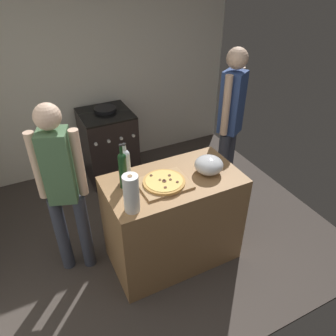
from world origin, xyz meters
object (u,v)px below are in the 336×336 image
person_in_red (230,119)px  person_in_stripes (63,185)px  mixing_bowl (209,165)px  wine_bottle_clear (123,169)px  paper_towel_roll (131,194)px  wine_bottle_dark (126,163)px  stove (109,145)px  pizza (164,182)px

person_in_red → person_in_stripes: bearing=-171.3°
mixing_bowl → wine_bottle_clear: wine_bottle_clear is taller
mixing_bowl → wine_bottle_clear: bearing=169.6°
paper_towel_roll → wine_bottle_dark: bearing=75.4°
stove → person_in_stripes: bearing=-120.0°
stove → wine_bottle_dark: bearing=-100.0°
paper_towel_roll → person_in_red: bearing=28.9°
stove → person_in_stripes: person_in_stripes is taller
person_in_stripes → stove: bearing=60.0°
wine_bottle_dark → person_in_stripes: size_ratio=0.21×
stove → person_in_red: (1.05, -1.01, 0.56)m
person_in_red → mixing_bowl: bearing=-136.7°
paper_towel_roll → wine_bottle_clear: 0.29m
person_in_stripes → person_in_red: 1.82m
person_in_stripes → pizza: bearing=-24.0°
wine_bottle_dark → person_in_stripes: 0.53m
mixing_bowl → wine_bottle_dark: bearing=161.2°
mixing_bowl → wine_bottle_clear: (-0.70, 0.13, 0.09)m
wine_bottle_clear → wine_bottle_dark: wine_bottle_clear is taller
mixing_bowl → person_in_red: 0.90m
mixing_bowl → person_in_stripes: person_in_stripes is taller
paper_towel_roll → stove: size_ratio=0.33×
pizza → person_in_stripes: bearing=156.0°
pizza → person_in_stripes: size_ratio=0.21×
mixing_bowl → wine_bottle_clear: size_ratio=0.63×
wine_bottle_dark → paper_towel_roll: bearing=-104.6°
person_in_red → wine_bottle_clear: bearing=-160.3°
wine_bottle_dark → stove: 1.55m
pizza → person_in_red: bearing=29.5°
wine_bottle_clear → person_in_red: bearing=19.7°
mixing_bowl → stove: (-0.40, 1.63, -0.54)m
paper_towel_roll → wine_bottle_clear: bearing=81.4°
wine_bottle_dark → stove: wine_bottle_dark is taller
wine_bottle_dark → person_in_red: 1.36m
paper_towel_roll → pizza: bearing=27.0°
mixing_bowl → stove: size_ratio=0.26×
mixing_bowl → paper_towel_roll: bearing=-167.9°
paper_towel_roll → person_in_stripes: (-0.40, 0.50, -0.13)m
pizza → mixing_bowl: bearing=-1.7°
wine_bottle_clear → paper_towel_roll: bearing=-98.6°
pizza → person_in_red: size_ratio=0.20×
paper_towel_roll → stove: (0.35, 1.79, -0.61)m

